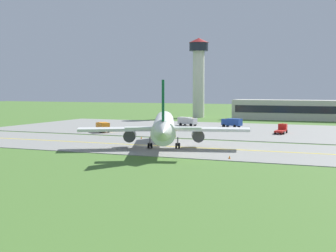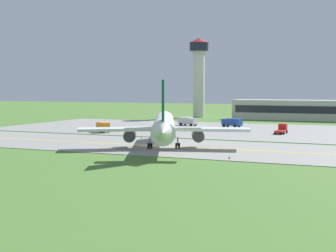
# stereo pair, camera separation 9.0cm
# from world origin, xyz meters

# --- Properties ---
(ground_plane) EXTENTS (500.00, 500.00, 0.00)m
(ground_plane) POSITION_xyz_m (0.00, 0.00, 0.00)
(ground_plane) COLOR #47702D
(taxiway_strip) EXTENTS (240.00, 28.00, 0.10)m
(taxiway_strip) POSITION_xyz_m (0.00, 0.00, 0.05)
(taxiway_strip) COLOR gray
(taxiway_strip) RESTS_ON ground
(apron_pad) EXTENTS (140.00, 52.00, 0.10)m
(apron_pad) POSITION_xyz_m (10.00, 42.00, 0.05)
(apron_pad) COLOR gray
(apron_pad) RESTS_ON ground
(taxiway_centreline) EXTENTS (220.00, 0.60, 0.01)m
(taxiway_centreline) POSITION_xyz_m (0.00, 0.00, 0.11)
(taxiway_centreline) COLOR yellow
(taxiway_centreline) RESTS_ON taxiway_strip
(airplane_lead) EXTENTS (31.18, 37.77, 12.70)m
(airplane_lead) POSITION_xyz_m (3.15, -1.85, 4.13)
(airplane_lead) COLOR white
(airplane_lead) RESTS_ON ground
(service_truck_baggage) EXTENTS (6.34, 3.86, 2.60)m
(service_truck_baggage) POSITION_xyz_m (1.59, 50.81, 1.53)
(service_truck_baggage) COLOR #264CA5
(service_truck_baggage) RESTS_ON ground
(service_truck_fuel) EXTENTS (6.34, 3.78, 2.60)m
(service_truck_fuel) POSITION_xyz_m (-12.32, 51.31, 1.53)
(service_truck_fuel) COLOR silver
(service_truck_fuel) RESTS_ON ground
(service_truck_catering) EXTENTS (2.42, 6.43, 2.59)m
(service_truck_catering) POSITION_xyz_m (18.38, 36.64, 1.18)
(service_truck_catering) COLOR red
(service_truck_catering) RESTS_ON ground
(service_truck_pushback) EXTENTS (5.75, 5.63, 2.60)m
(service_truck_pushback) POSITION_xyz_m (-24.50, 22.50, 1.53)
(service_truck_pushback) COLOR orange
(service_truck_pushback) RESTS_ON ground
(terminal_building) EXTENTS (61.83, 8.42, 8.26)m
(terminal_building) POSITION_xyz_m (22.14, 91.40, 3.55)
(terminal_building) COLOR beige
(terminal_building) RESTS_ON ground
(control_tower) EXTENTS (7.60, 7.60, 30.27)m
(control_tower) POSITION_xyz_m (-23.89, 93.83, 18.04)
(control_tower) COLOR silver
(control_tower) RESTS_ON ground
(traffic_cone_near_edge) EXTENTS (0.44, 0.44, 0.60)m
(traffic_cone_near_edge) POSITION_xyz_m (18.97, -11.90, 0.30)
(traffic_cone_near_edge) COLOR orange
(traffic_cone_near_edge) RESTS_ON ground
(traffic_cone_mid_edge) EXTENTS (0.44, 0.44, 0.60)m
(traffic_cone_mid_edge) POSITION_xyz_m (-8.03, 11.26, 0.30)
(traffic_cone_mid_edge) COLOR orange
(traffic_cone_mid_edge) RESTS_ON ground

